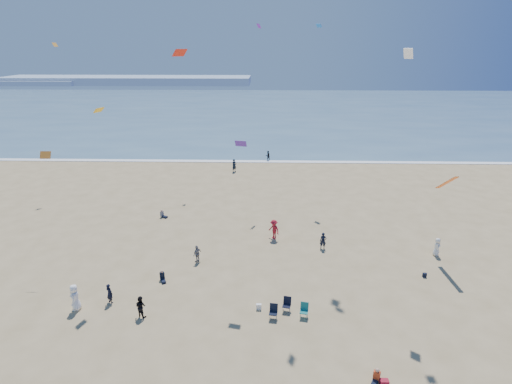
{
  "coord_description": "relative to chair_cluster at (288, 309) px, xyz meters",
  "views": [
    {
      "loc": [
        2.56,
        -13.41,
        16.79
      ],
      "look_at": [
        2.0,
        8.0,
        8.83
      ],
      "focal_mm": 28.0,
      "sensor_mm": 36.0,
      "label": 1
    }
  ],
  "objects": [
    {
      "name": "ocean",
      "position": [
        -4.08,
        86.6,
        -0.47
      ],
      "size": [
        220.0,
        100.0,
        0.06
      ],
      "primitive_type": "cube",
      "color": "#476B84",
      "rests_on": "ground"
    },
    {
      "name": "chair_cluster",
      "position": [
        0.0,
        0.0,
        0.0
      ],
      "size": [
        2.69,
        1.49,
        1.0
      ],
      "color": "black",
      "rests_on": "ground"
    },
    {
      "name": "headland_near",
      "position": [
        -104.08,
        156.6,
        0.5
      ],
      "size": [
        40.0,
        14.0,
        2.0
      ],
      "primitive_type": "cube",
      "color": "#7A8EA8",
      "rests_on": "ground"
    },
    {
      "name": "surf_line",
      "position": [
        -4.08,
        36.6,
        -0.46
      ],
      "size": [
        220.0,
        1.2,
        0.08
      ],
      "primitive_type": "cube",
      "color": "white",
      "rests_on": "ground"
    },
    {
      "name": "cooler",
      "position": [
        4.78,
        -5.52,
        -0.35
      ],
      "size": [
        0.45,
        0.3,
        0.3
      ],
      "primitive_type": "cube",
      "color": "#A3172B",
      "rests_on": "ground"
    },
    {
      "name": "white_tote",
      "position": [
        -1.92,
        0.66,
        -0.3
      ],
      "size": [
        0.35,
        0.2,
        0.4
      ],
      "primitive_type": "cube",
      "color": "white",
      "rests_on": "ground"
    },
    {
      "name": "navy_bag",
      "position": [
        10.72,
        4.95,
        -0.33
      ],
      "size": [
        0.28,
        0.18,
        0.34
      ],
      "primitive_type": "cube",
      "color": "black",
      "rests_on": "ground"
    },
    {
      "name": "headland_far",
      "position": [
        -64.08,
        161.6,
        1.1
      ],
      "size": [
        110.0,
        20.0,
        3.2
      ],
      "primitive_type": "cube",
      "color": "#7A8EA8",
      "rests_on": "ground"
    },
    {
      "name": "seated_group",
      "position": [
        -3.25,
        -2.19,
        -0.08
      ],
      "size": [
        17.6,
        31.23,
        0.84
      ],
      "color": "silver",
      "rests_on": "ground"
    },
    {
      "name": "kites_aloft",
      "position": [
        5.2,
        4.66,
        13.39
      ],
      "size": [
        41.26,
        40.68,
        28.78
      ],
      "color": "orange",
      "rests_on": "ground"
    },
    {
      "name": "standing_flyers",
      "position": [
        1.72,
        3.36,
        0.36
      ],
      "size": [
        30.63,
        50.78,
        1.87
      ],
      "color": "black",
      "rests_on": "ground"
    },
    {
      "name": "black_backpack",
      "position": [
        -0.99,
        0.46,
        -0.31
      ],
      "size": [
        0.3,
        0.22,
        0.38
      ],
      "primitive_type": "cube",
      "color": "black",
      "rests_on": "ground"
    }
  ]
}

